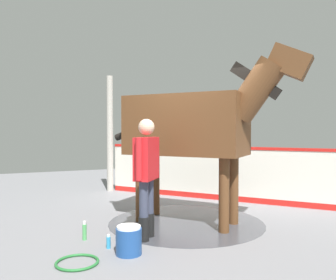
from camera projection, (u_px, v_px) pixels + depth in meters
name	position (u px, v px, depth m)	size (l,w,h in m)	color
ground_plane	(194.00, 219.00, 5.96)	(16.00, 16.00, 0.02)	gray
wet_patch	(186.00, 222.00, 5.74)	(2.58, 2.58, 0.00)	#42444C
barrier_wall	(222.00, 175.00, 7.54)	(3.76, 4.30, 1.18)	silver
roof_post_far	(110.00, 134.00, 8.66)	(0.16, 0.16, 2.90)	#B7B2A8
horse	(194.00, 125.00, 5.64)	(2.38, 2.66, 2.80)	brown
handler	(146.00, 170.00, 4.85)	(0.48, 0.55, 1.70)	black
wash_bucket	(129.00, 240.00, 4.26)	(0.32, 0.32, 0.36)	#1E478C
bottle_shampoo	(109.00, 242.00, 4.48)	(0.06, 0.06, 0.18)	#3399CC
bottle_spray	(85.00, 231.00, 4.82)	(0.06, 0.06, 0.27)	#4CA559
hose_coil	(77.00, 262.00, 3.96)	(0.50, 0.50, 0.03)	#267233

